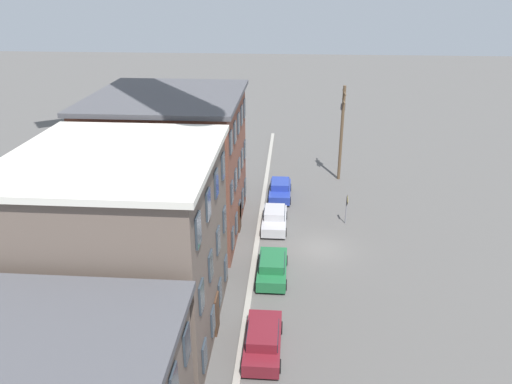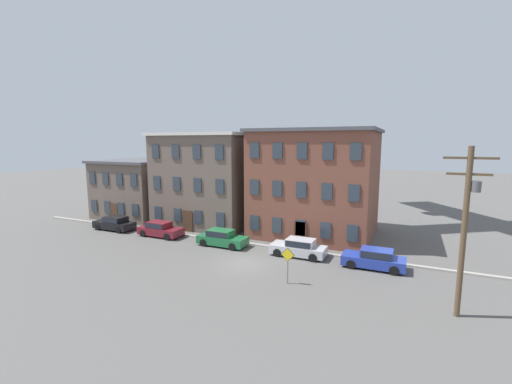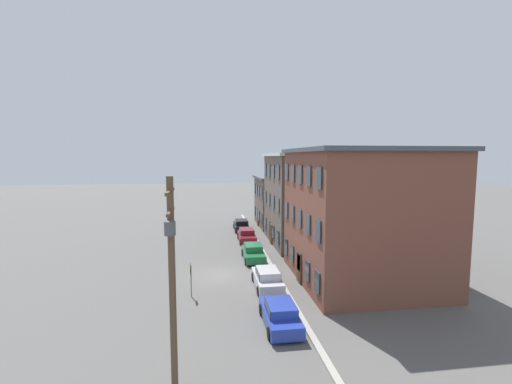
# 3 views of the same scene
# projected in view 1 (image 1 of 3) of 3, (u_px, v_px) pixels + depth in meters

# --- Properties ---
(ground_plane) EXTENTS (200.00, 200.00, 0.00)m
(ground_plane) POSITION_uv_depth(u_px,v_px,m) (320.00, 249.00, 35.35)
(ground_plane) COLOR #565451
(kerb_strip) EXTENTS (56.00, 0.36, 0.16)m
(kerb_strip) POSITION_uv_depth(u_px,v_px,m) (256.00, 245.00, 35.62)
(kerb_strip) COLOR #9E998E
(kerb_strip) RESTS_ON ground_plane
(apartment_midblock) EXTENTS (10.68, 9.82, 10.05)m
(apartment_midblock) POSITION_uv_depth(u_px,v_px,m) (123.00, 246.00, 25.44)
(apartment_midblock) COLOR #66564C
(apartment_midblock) RESTS_ON ground_plane
(apartment_far) EXTENTS (11.57, 10.31, 10.31)m
(apartment_far) POSITION_uv_depth(u_px,v_px,m) (172.00, 164.00, 36.34)
(apartment_far) COLOR brown
(apartment_far) RESTS_ON ground_plane
(car_maroon) EXTENTS (4.40, 1.92, 1.43)m
(car_maroon) POSITION_uv_depth(u_px,v_px,m) (263.00, 339.00, 25.31)
(car_maroon) COLOR maroon
(car_maroon) RESTS_ON ground_plane
(car_green) EXTENTS (4.40, 1.92, 1.43)m
(car_green) POSITION_uv_depth(u_px,v_px,m) (272.00, 266.00, 31.74)
(car_green) COLOR #1E6638
(car_green) RESTS_ON ground_plane
(car_silver) EXTENTS (4.40, 1.92, 1.43)m
(car_silver) POSITION_uv_depth(u_px,v_px,m) (274.00, 218.00, 38.21)
(car_silver) COLOR #B7B7BC
(car_silver) RESTS_ON ground_plane
(car_blue) EXTENTS (4.40, 1.92, 1.43)m
(car_blue) POSITION_uv_depth(u_px,v_px,m) (280.00, 189.00, 43.50)
(car_blue) COLOR #233899
(car_blue) RESTS_ON ground_plane
(caution_sign) EXTENTS (0.91, 0.08, 2.41)m
(caution_sign) POSITION_uv_depth(u_px,v_px,m) (347.00, 205.00, 38.40)
(caution_sign) COLOR slate
(caution_sign) RESTS_ON ground_plane
(utility_pole) EXTENTS (2.40, 0.44, 8.90)m
(utility_pole) POSITION_uv_depth(u_px,v_px,m) (342.00, 128.00, 45.79)
(utility_pole) COLOR brown
(utility_pole) RESTS_ON ground_plane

